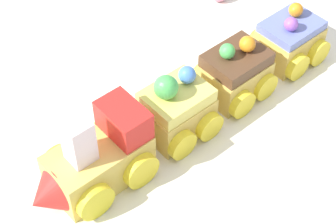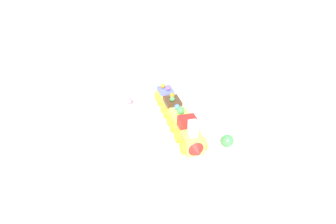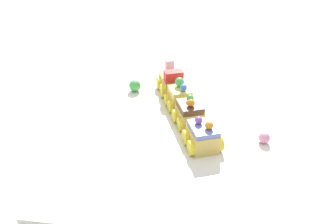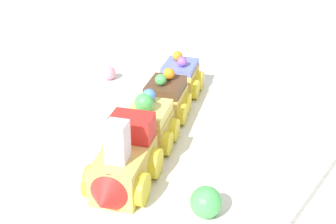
# 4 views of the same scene
# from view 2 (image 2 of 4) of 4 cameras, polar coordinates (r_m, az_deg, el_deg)

# --- Properties ---
(ground_plane) EXTENTS (10.00, 10.00, 0.00)m
(ground_plane) POSITION_cam_2_polar(r_m,az_deg,el_deg) (0.77, 1.90, -3.41)
(ground_plane) COLOR beige
(display_board) EXTENTS (0.65, 0.41, 0.01)m
(display_board) POSITION_cam_2_polar(r_m,az_deg,el_deg) (0.76, 1.90, -3.04)
(display_board) COLOR white
(display_board) RESTS_ON ground_plane
(cake_train_locomotive) EXTENTS (0.12, 0.09, 0.08)m
(cake_train_locomotive) POSITION_cam_2_polar(r_m,az_deg,el_deg) (0.66, 4.99, -5.68)
(cake_train_locomotive) COLOR #E0BC56
(cake_train_locomotive) RESTS_ON display_board
(cake_car_lemon) EXTENTS (0.08, 0.08, 0.07)m
(cake_car_lemon) POSITION_cam_2_polar(r_m,az_deg,el_deg) (0.73, 2.58, -1.60)
(cake_car_lemon) COLOR #E0BC56
(cake_car_lemon) RESTS_ON display_board
(cake_car_chocolate) EXTENTS (0.08, 0.08, 0.07)m
(cake_car_chocolate) POSITION_cam_2_polar(r_m,az_deg,el_deg) (0.80, 0.95, 1.17)
(cake_car_chocolate) COLOR #E0BC56
(cake_car_chocolate) RESTS_ON display_board
(cake_car_blueberry) EXTENTS (0.08, 0.08, 0.06)m
(cake_car_blueberry) POSITION_cam_2_polar(r_m,az_deg,el_deg) (0.87, -0.51, 3.60)
(cake_car_blueberry) COLOR #E0BC56
(cake_car_blueberry) RESTS_ON display_board
(gumball_green) EXTENTS (0.03, 0.03, 0.03)m
(gumball_green) POSITION_cam_2_polar(r_m,az_deg,el_deg) (0.69, 12.81, -6.12)
(gumball_green) COLOR #4CBC56
(gumball_green) RESTS_ON display_board
(gumball_pink) EXTENTS (0.02, 0.02, 0.02)m
(gumball_pink) POSITION_cam_2_polar(r_m,az_deg,el_deg) (0.87, -8.48, 2.43)
(gumball_pink) COLOR pink
(gumball_pink) RESTS_ON display_board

